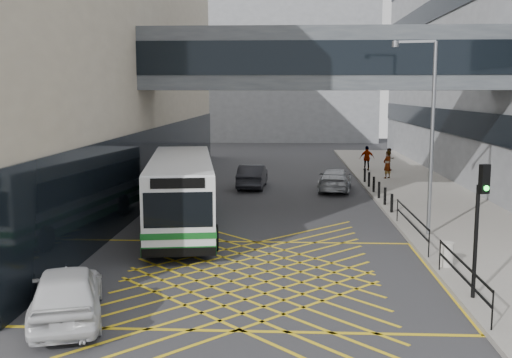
# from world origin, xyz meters

# --- Properties ---
(ground) EXTENTS (120.00, 120.00, 0.00)m
(ground) POSITION_xyz_m (0.00, 0.00, 0.00)
(ground) COLOR #333335
(building_far) EXTENTS (28.00, 16.00, 18.00)m
(building_far) POSITION_xyz_m (-2.00, 60.00, 9.00)
(building_far) COLOR gray
(building_far) RESTS_ON ground
(skybridge) EXTENTS (20.00, 4.10, 3.00)m
(skybridge) POSITION_xyz_m (3.00, 12.00, 7.50)
(skybridge) COLOR #474C51
(skybridge) RESTS_ON ground
(pavement) EXTENTS (6.00, 54.00, 0.16)m
(pavement) POSITION_xyz_m (9.00, 15.00, 0.08)
(pavement) COLOR gray
(pavement) RESTS_ON ground
(box_junction) EXTENTS (12.00, 9.00, 0.01)m
(box_junction) POSITION_xyz_m (0.00, 0.00, 0.00)
(box_junction) COLOR gold
(box_junction) RESTS_ON ground
(bus) EXTENTS (4.27, 11.45, 3.14)m
(bus) POSITION_xyz_m (-3.35, 6.56, 1.68)
(bus) COLOR silver
(bus) RESTS_ON ground
(car_white) EXTENTS (3.26, 5.13, 1.52)m
(car_white) POSITION_xyz_m (-4.50, -4.00, 0.76)
(car_white) COLOR silver
(car_white) RESTS_ON ground
(car_dark) EXTENTS (2.06, 4.76, 1.46)m
(car_dark) POSITION_xyz_m (-0.93, 18.24, 0.73)
(car_dark) COLOR black
(car_dark) RESTS_ON ground
(car_silver) EXTENTS (2.55, 4.84, 1.44)m
(car_silver) POSITION_xyz_m (4.11, 17.34, 0.72)
(car_silver) COLOR #9FA2A8
(car_silver) RESTS_ON ground
(traffic_light) EXTENTS (0.31, 0.45, 3.80)m
(traffic_light) POSITION_xyz_m (6.46, -2.24, 2.63)
(traffic_light) COLOR black
(traffic_light) RESTS_ON pavement
(street_lamp) EXTENTS (1.76, 0.52, 7.75)m
(street_lamp) POSITION_xyz_m (6.77, 5.53, 4.57)
(street_lamp) COLOR slate
(street_lamp) RESTS_ON pavement
(litter_bin) EXTENTS (0.46, 0.46, 0.80)m
(litter_bin) POSITION_xyz_m (6.48, 0.97, 0.56)
(litter_bin) COLOR #ADA89E
(litter_bin) RESTS_ON pavement
(kerb_railings) EXTENTS (0.05, 12.54, 1.00)m
(kerb_railings) POSITION_xyz_m (6.15, 1.78, 0.88)
(kerb_railings) COLOR black
(kerb_railings) RESTS_ON pavement
(bollards) EXTENTS (0.14, 10.14, 0.90)m
(bollards) POSITION_xyz_m (6.25, 15.00, 0.61)
(bollards) COLOR black
(bollards) RESTS_ON pavement
(pedestrian_a) EXTENTS (0.90, 0.88, 1.86)m
(pedestrian_a) POSITION_xyz_m (7.97, 21.77, 1.09)
(pedestrian_a) COLOR gray
(pedestrian_a) RESTS_ON pavement
(pedestrian_b) EXTENTS (0.92, 0.75, 1.64)m
(pedestrian_b) POSITION_xyz_m (8.82, 25.92, 0.98)
(pedestrian_b) COLOR gray
(pedestrian_b) RESTS_ON pavement
(pedestrian_c) EXTENTS (1.07, 0.52, 1.81)m
(pedestrian_c) POSITION_xyz_m (7.15, 25.86, 1.07)
(pedestrian_c) COLOR gray
(pedestrian_c) RESTS_ON pavement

